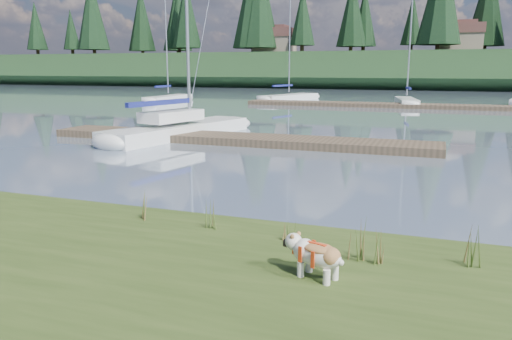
% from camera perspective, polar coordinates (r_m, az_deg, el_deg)
% --- Properties ---
extents(ground, '(200.00, 200.00, 0.00)m').
position_cam_1_polar(ground, '(39.68, 14.77, 6.95)').
color(ground, gray).
rests_on(ground, ground).
extents(ridge, '(200.00, 20.00, 5.00)m').
position_cam_1_polar(ridge, '(82.49, 17.77, 10.75)').
color(ridge, '#1B3419').
rests_on(ridge, ground).
extents(bulldog, '(0.86, 0.54, 0.51)m').
position_cam_1_polar(bulldog, '(6.39, 6.91, -9.47)').
color(bulldog, silver).
rests_on(bulldog, bank).
extents(sailboat_main, '(3.69, 9.06, 12.80)m').
position_cam_1_polar(sailboat_main, '(22.46, -7.67, 5.02)').
color(sailboat_main, silver).
rests_on(sailboat_main, ground).
extents(dock_near, '(16.00, 2.00, 0.30)m').
position_cam_1_polar(dock_near, '(20.12, -2.55, 3.58)').
color(dock_near, '#4C3D2C').
rests_on(dock_near, ground).
extents(dock_far, '(26.00, 2.20, 0.30)m').
position_cam_1_polar(dock_far, '(39.54, 17.69, 6.99)').
color(dock_far, '#4C3D2C').
rests_on(dock_far, ground).
extents(sailboat_bg_0, '(1.49, 7.21, 10.52)m').
position_cam_1_polar(sailboat_bg_0, '(45.41, -9.59, 8.12)').
color(sailboat_bg_0, silver).
rests_on(sailboat_bg_0, ground).
extents(sailboat_bg_1, '(4.28, 8.42, 12.41)m').
position_cam_1_polar(sailboat_bg_1, '(46.81, 4.30, 8.35)').
color(sailboat_bg_1, silver).
rests_on(sailboat_bg_1, ground).
extents(sailboat_bg_2, '(2.44, 6.77, 10.13)m').
position_cam_1_polar(sailboat_bg_2, '(42.50, 16.72, 7.58)').
color(sailboat_bg_2, silver).
rests_on(sailboat_bg_2, ground).
extents(weed_0, '(0.17, 0.14, 0.60)m').
position_cam_1_polar(weed_0, '(8.31, -5.20, -4.90)').
color(weed_0, '#475B23').
rests_on(weed_0, bank).
extents(weed_1, '(0.17, 0.14, 0.46)m').
position_cam_1_polar(weed_1, '(7.71, 3.83, -6.68)').
color(weed_1, '#475B23').
rests_on(weed_1, bank).
extents(weed_2, '(0.17, 0.14, 0.69)m').
position_cam_1_polar(weed_2, '(7.06, 11.50, -7.80)').
color(weed_2, '#475B23').
rests_on(weed_2, bank).
extents(weed_3, '(0.17, 0.14, 0.48)m').
position_cam_1_polar(weed_3, '(8.98, -12.68, -4.21)').
color(weed_3, '#475B23').
rests_on(weed_3, bank).
extents(weed_4, '(0.17, 0.14, 0.50)m').
position_cam_1_polar(weed_4, '(7.02, 14.15, -8.70)').
color(weed_4, '#475B23').
rests_on(weed_4, bank).
extents(weed_5, '(0.17, 0.14, 0.70)m').
position_cam_1_polar(weed_5, '(7.31, 23.79, -7.87)').
color(weed_5, '#475B23').
rests_on(weed_5, bank).
extents(mud_lip, '(60.00, 0.50, 0.14)m').
position_cam_1_polar(mud_lip, '(9.08, -4.81, -6.97)').
color(mud_lip, '#33281C').
rests_on(mud_lip, ground).
extents(conifer_0, '(5.72, 5.72, 14.15)m').
position_cam_1_polar(conifer_0, '(96.80, -18.24, 16.79)').
color(conifer_0, '#382619').
rests_on(conifer_0, ridge).
extents(conifer_1, '(4.40, 4.40, 11.30)m').
position_cam_1_polar(conifer_1, '(91.86, -8.85, 16.67)').
color(conifer_1, '#382619').
rests_on(conifer_1, ridge).
extents(conifer_3, '(4.84, 4.84, 12.25)m').
position_cam_1_polar(conifer_3, '(83.01, 10.92, 17.48)').
color(conifer_3, '#382619').
rests_on(conifer_3, ridge).
extents(house_0, '(6.30, 5.30, 4.65)m').
position_cam_1_polar(house_0, '(83.56, 2.15, 14.58)').
color(house_0, gray).
rests_on(house_0, ridge).
extents(house_1, '(6.30, 5.30, 4.65)m').
position_cam_1_polar(house_1, '(80.56, 22.31, 13.86)').
color(house_1, gray).
rests_on(house_1, ridge).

